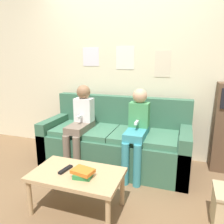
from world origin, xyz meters
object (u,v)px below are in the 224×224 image
(person_left, at_px, (80,121))
(person_right, at_px, (137,128))
(couch, at_px, (115,143))
(coffee_table, at_px, (77,177))
(tv_remote, at_px, (66,169))

(person_left, relative_size, person_right, 1.01)
(couch, xyz_separation_m, person_right, (0.34, -0.19, 0.31))
(coffee_table, height_order, tv_remote, tv_remote)
(coffee_table, height_order, person_right, person_right)
(coffee_table, distance_m, tv_remote, 0.13)
(person_right, relative_size, tv_remote, 6.18)
(person_right, bearing_deg, person_left, 179.79)
(couch, distance_m, tv_remote, 1.04)
(coffee_table, height_order, person_left, person_left)
(person_left, relative_size, tv_remote, 6.26)
(coffee_table, bearing_deg, person_left, 114.26)
(couch, relative_size, tv_remote, 11.17)
(couch, bearing_deg, person_left, -155.57)
(coffee_table, relative_size, person_right, 0.79)
(couch, bearing_deg, person_right, -30.14)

